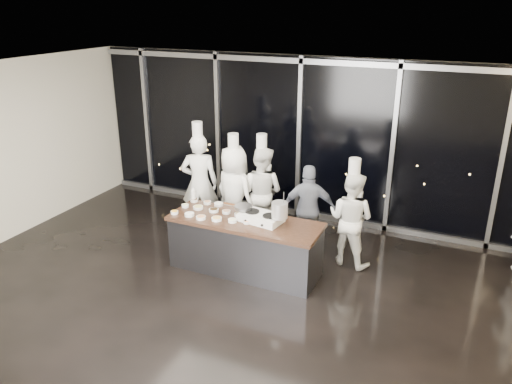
% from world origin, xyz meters
% --- Properties ---
extents(ground, '(9.00, 9.00, 0.00)m').
position_xyz_m(ground, '(0.00, 0.00, 0.00)').
color(ground, black).
rests_on(ground, ground).
extents(room_shell, '(9.02, 7.02, 3.21)m').
position_xyz_m(room_shell, '(0.18, 0.00, 2.25)').
color(room_shell, beige).
rests_on(room_shell, ground).
extents(window_wall, '(8.90, 0.11, 3.20)m').
position_xyz_m(window_wall, '(0.00, 3.43, 1.60)').
color(window_wall, black).
rests_on(window_wall, ground).
extents(demo_counter, '(2.46, 0.86, 0.90)m').
position_xyz_m(demo_counter, '(0.00, 0.90, 0.45)').
color(demo_counter, '#38383D').
rests_on(demo_counter, ground).
extents(stove, '(0.72, 0.50, 0.14)m').
position_xyz_m(stove, '(0.25, 0.97, 0.96)').
color(stove, silver).
rests_on(stove, demo_counter).
extents(frying_pan, '(0.51, 0.33, 0.05)m').
position_xyz_m(frying_pan, '(-0.09, 1.03, 1.06)').
color(frying_pan, gray).
rests_on(frying_pan, stove).
extents(stock_pot, '(0.28, 0.28, 0.25)m').
position_xyz_m(stock_pot, '(0.58, 0.92, 1.16)').
color(stock_pot, silver).
rests_on(stock_pot, stove).
extents(prep_bowls, '(1.35, 0.76, 0.05)m').
position_xyz_m(prep_bowls, '(-0.63, 0.93, 0.93)').
color(prep_bowls, silver).
rests_on(prep_bowls, demo_counter).
extents(squeeze_bottle, '(0.07, 0.07, 0.27)m').
position_xyz_m(squeeze_bottle, '(-1.14, 1.24, 1.03)').
color(squeeze_bottle, silver).
rests_on(squeeze_bottle, demo_counter).
extents(chef_far_left, '(0.81, 0.68, 2.12)m').
position_xyz_m(chef_far_left, '(-1.45, 1.97, 0.96)').
color(chef_far_left, white).
rests_on(chef_far_left, ground).
extents(chef_left, '(1.00, 0.82, 1.99)m').
position_xyz_m(chef_left, '(-0.70, 1.93, 0.89)').
color(chef_left, white).
rests_on(chef_left, ground).
extents(chef_center, '(0.88, 0.70, 1.96)m').
position_xyz_m(chef_center, '(-0.28, 2.21, 0.88)').
color(chef_center, white).
rests_on(chef_center, ground).
extents(guest, '(1.01, 0.66, 1.59)m').
position_xyz_m(guest, '(0.71, 1.96, 0.79)').
color(guest, '#16203D').
rests_on(guest, ground).
extents(chef_right, '(0.89, 0.76, 1.84)m').
position_xyz_m(chef_right, '(1.47, 1.85, 0.81)').
color(chef_right, white).
rests_on(chef_right, ground).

